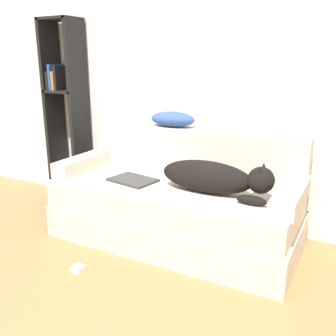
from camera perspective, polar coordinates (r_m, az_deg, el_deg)
name	(u,v)px	position (r m, az deg, el deg)	size (l,w,h in m)	color
wall_back	(225,60)	(3.09, 8.64, 15.91)	(8.09, 0.06, 2.70)	silver
couch	(174,213)	(2.89, 0.90, -6.87)	(1.85, 0.82, 0.46)	beige
couch_backrest	(193,151)	(3.04, 3.84, 2.61)	(1.81, 0.15, 0.37)	beige
couch_arm_left	(84,163)	(3.24, -12.61, 0.80)	(0.15, 0.63, 0.12)	beige
couch_arm_right	(291,196)	(2.53, 18.29, -4.02)	(0.15, 0.63, 0.12)	beige
dog	(215,177)	(2.59, 7.16, -1.43)	(0.80, 0.24, 0.25)	black
laptop	(133,180)	(2.88, -5.37, -1.82)	(0.38, 0.30, 0.02)	#2D2D30
throw_pillow	(173,119)	(3.08, 0.70, 7.45)	(0.38, 0.21, 0.12)	#335199
bookshelf	(65,104)	(3.76, -15.37, 9.43)	(0.36, 0.26, 1.72)	black
power_adapter	(78,269)	(2.65, -13.54, -14.68)	(0.07, 0.07, 0.03)	white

